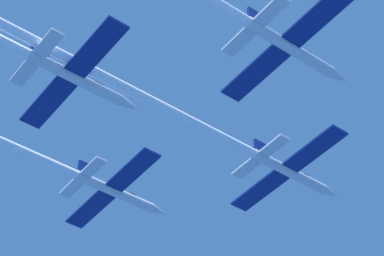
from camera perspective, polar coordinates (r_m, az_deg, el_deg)
The scene contains 2 objects.
jet_lead at distance 83.58m, azimuth 1.42°, elevation -0.28°, with size 16.81×43.87×2.78m.
jet_left_wing at distance 88.93m, azimuth -11.78°, elevation -1.69°, with size 16.81×45.29×2.78m.
Camera 1 is at (48.85, -50.58, -56.27)m, focal length 74.91 mm.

